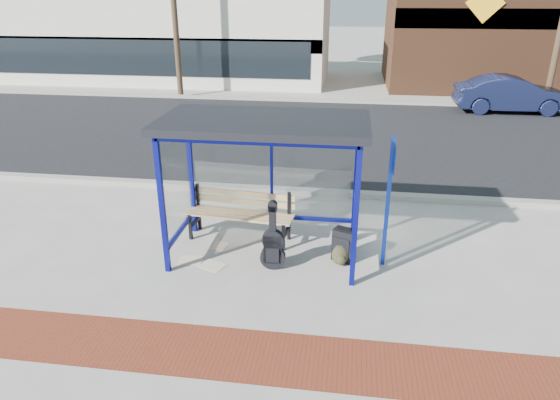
# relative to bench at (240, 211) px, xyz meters

# --- Properties ---
(ground) EXTENTS (120.00, 120.00, 0.00)m
(ground) POSITION_rel_bench_xyz_m (0.56, -0.59, -0.53)
(ground) COLOR #B2ADA0
(ground) RESTS_ON ground
(brick_paver_strip) EXTENTS (60.00, 1.00, 0.01)m
(brick_paver_strip) POSITION_rel_bench_xyz_m (0.56, -3.19, -0.53)
(brick_paver_strip) COLOR maroon
(brick_paver_strip) RESTS_ON ground
(curb_near) EXTENTS (60.00, 0.25, 0.12)m
(curb_near) POSITION_rel_bench_xyz_m (0.56, 2.31, -0.47)
(curb_near) COLOR gray
(curb_near) RESTS_ON ground
(street_asphalt) EXTENTS (60.00, 10.00, 0.00)m
(street_asphalt) POSITION_rel_bench_xyz_m (0.56, 7.41, -0.53)
(street_asphalt) COLOR black
(street_asphalt) RESTS_ON ground
(curb_far) EXTENTS (60.00, 0.25, 0.12)m
(curb_far) POSITION_rel_bench_xyz_m (0.56, 12.51, -0.47)
(curb_far) COLOR gray
(curb_far) RESTS_ON ground
(far_sidewalk) EXTENTS (60.00, 4.00, 0.01)m
(far_sidewalk) POSITION_rel_bench_xyz_m (0.56, 14.41, -0.53)
(far_sidewalk) COLOR #B2ADA0
(far_sidewalk) RESTS_ON ground
(bus_shelter) EXTENTS (3.30, 1.80, 2.42)m
(bus_shelter) POSITION_rel_bench_xyz_m (0.56, -0.52, 1.54)
(bus_shelter) COLOR navy
(bus_shelter) RESTS_ON ground
(storefront_white) EXTENTS (18.00, 6.04, 4.00)m
(storefront_white) POSITION_rel_bench_xyz_m (-8.44, 17.39, 1.47)
(storefront_white) COLOR silver
(storefront_white) RESTS_ON ground
(storefront_brown) EXTENTS (10.00, 7.08, 6.40)m
(storefront_brown) POSITION_rel_bench_xyz_m (8.56, 17.90, 2.67)
(storefront_brown) COLOR #59331E
(storefront_brown) RESTS_ON ground
(bench) EXTENTS (2.03, 0.68, 0.94)m
(bench) POSITION_rel_bench_xyz_m (0.00, 0.00, 0.00)
(bench) COLOR black
(bench) RESTS_ON ground
(guitar_bag) EXTENTS (0.42, 0.14, 1.14)m
(guitar_bag) POSITION_rel_bench_xyz_m (0.76, -1.02, -0.11)
(guitar_bag) COLOR black
(guitar_bag) RESTS_ON ground
(suitcase) EXTENTS (0.42, 0.35, 0.63)m
(suitcase) POSITION_rel_bench_xyz_m (1.91, -0.59, -0.24)
(suitcase) COLOR black
(suitcase) RESTS_ON ground
(backpack) EXTENTS (0.32, 0.30, 0.34)m
(backpack) POSITION_rel_bench_xyz_m (1.87, -0.74, -0.37)
(backpack) COLOR #2F2E1A
(backpack) RESTS_ON ground
(sign_post) EXTENTS (0.09, 0.28, 2.22)m
(sign_post) POSITION_rel_bench_xyz_m (2.58, -0.62, 0.72)
(sign_post) COLOR #0D2797
(sign_post) RESTS_ON ground
(newspaper_a) EXTENTS (0.43, 0.35, 0.01)m
(newspaper_a) POSITION_rel_bench_xyz_m (-0.68, -0.97, -0.53)
(newspaper_a) COLOR white
(newspaper_a) RESTS_ON ground
(newspaper_b) EXTENTS (0.49, 0.44, 0.01)m
(newspaper_b) POSITION_rel_bench_xyz_m (-0.26, -1.09, -0.53)
(newspaper_b) COLOR white
(newspaper_b) RESTS_ON ground
(newspaper_c) EXTENTS (0.32, 0.38, 0.01)m
(newspaper_c) POSITION_rel_bench_xyz_m (-0.31, -0.39, -0.53)
(newspaper_c) COLOR white
(newspaper_c) RESTS_ON ground
(parked_car) EXTENTS (4.12, 1.52, 1.35)m
(parked_car) POSITION_rel_bench_xyz_m (7.88, 11.63, 0.14)
(parked_car) COLOR #161D3F
(parked_car) RESTS_ON ground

